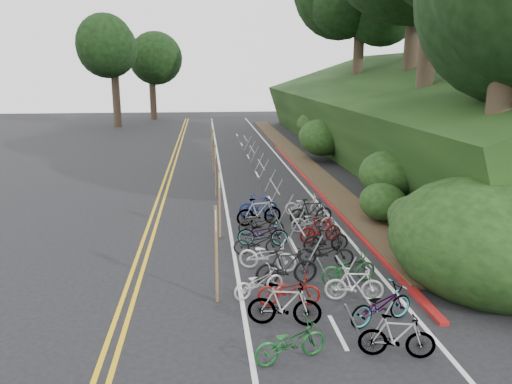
# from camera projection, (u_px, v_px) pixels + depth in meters

# --- Properties ---
(ground) EXTENTS (120.00, 120.00, 0.00)m
(ground) POSITION_uv_depth(u_px,v_px,m) (204.00, 300.00, 13.20)
(ground) COLOR black
(ground) RESTS_ON ground
(road_markings) EXTENTS (7.47, 80.00, 0.01)m
(road_markings) POSITION_uv_depth(u_px,v_px,m) (217.00, 201.00, 23.02)
(road_markings) COLOR gold
(road_markings) RESTS_ON ground
(red_curb) EXTENTS (0.25, 28.00, 0.10)m
(red_curb) POSITION_uv_depth(u_px,v_px,m) (316.00, 188.00, 25.35)
(red_curb) COLOR maroon
(red_curb) RESTS_ON ground
(embankment) EXTENTS (14.30, 48.14, 9.11)m
(embankment) POSITION_uv_depth(u_px,v_px,m) (403.00, 123.00, 32.26)
(embankment) COLOR black
(embankment) RESTS_ON ground
(bike_rack_front) EXTENTS (1.10, 2.87, 1.07)m
(bike_rack_front) POSITION_uv_depth(u_px,v_px,m) (351.00, 288.00, 12.10)
(bike_rack_front) COLOR gray
(bike_rack_front) RESTS_ON ground
(bike_racks_rest) EXTENTS (1.14, 23.00, 1.17)m
(bike_racks_rest) POSITION_uv_depth(u_px,v_px,m) (261.00, 170.00, 25.85)
(bike_racks_rest) COLOR gray
(bike_racks_rest) RESTS_ON ground
(signpost_near) EXTENTS (0.08, 0.40, 2.61)m
(signpost_near) POSITION_uv_depth(u_px,v_px,m) (216.00, 248.00, 12.76)
(signpost_near) COLOR brown
(signpost_near) RESTS_ON ground
(signposts_rest) EXTENTS (0.08, 18.40, 2.50)m
(signposts_rest) POSITION_uv_depth(u_px,v_px,m) (214.00, 157.00, 26.44)
(signposts_rest) COLOR brown
(signposts_rest) RESTS_ON ground
(bike_front) EXTENTS (1.12, 1.59, 0.79)m
(bike_front) POSITION_uv_depth(u_px,v_px,m) (259.00, 282.00, 13.34)
(bike_front) COLOR beige
(bike_front) RESTS_ON ground
(bike_valet) EXTENTS (3.55, 12.35, 1.09)m
(bike_valet) POSITION_uv_depth(u_px,v_px,m) (300.00, 248.00, 15.66)
(bike_valet) COLOR #144C1E
(bike_valet) RESTS_ON ground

